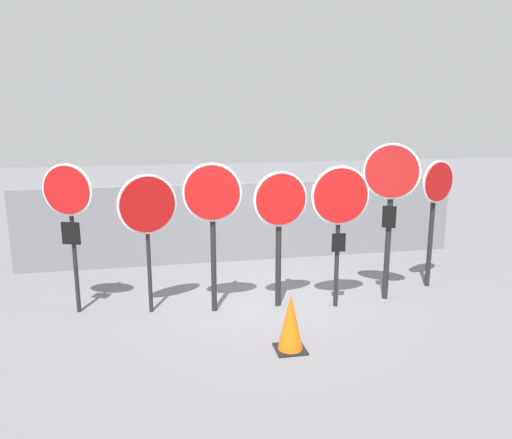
% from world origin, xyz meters
% --- Properties ---
extents(ground_plane, '(40.00, 40.00, 0.00)m').
position_xyz_m(ground_plane, '(0.00, 0.00, 0.00)').
color(ground_plane, slate).
extents(fence_back, '(8.53, 0.12, 1.52)m').
position_xyz_m(fence_back, '(0.00, 2.29, 0.76)').
color(fence_back, slate).
rests_on(fence_back, ground).
extents(stop_sign_0, '(0.70, 0.29, 2.18)m').
position_xyz_m(stop_sign_0, '(-2.87, 0.18, 1.60)').
color(stop_sign_0, black).
rests_on(stop_sign_0, ground).
extents(stop_sign_1, '(0.81, 0.29, 2.03)m').
position_xyz_m(stop_sign_1, '(-1.80, -0.03, 1.50)').
color(stop_sign_1, black).
rests_on(stop_sign_1, ground).
extents(stop_sign_2, '(0.82, 0.17, 2.19)m').
position_xyz_m(stop_sign_2, '(-0.91, -0.17, 1.56)').
color(stop_sign_2, black).
rests_on(stop_sign_2, ground).
extents(stop_sign_3, '(0.80, 0.17, 2.05)m').
position_xyz_m(stop_sign_3, '(0.06, -0.17, 1.43)').
color(stop_sign_3, black).
rests_on(stop_sign_3, ground).
extents(stop_sign_4, '(0.85, 0.14, 2.12)m').
position_xyz_m(stop_sign_4, '(0.90, -0.36, 1.54)').
color(stop_sign_4, black).
rests_on(stop_sign_4, ground).
extents(stop_sign_5, '(0.73, 0.44, 2.42)m').
position_xyz_m(stop_sign_5, '(1.75, -0.20, 1.68)').
color(stop_sign_5, black).
rests_on(stop_sign_5, ground).
extents(stop_sign_6, '(0.65, 0.26, 2.11)m').
position_xyz_m(stop_sign_6, '(2.74, 0.19, 1.48)').
color(stop_sign_6, black).
rests_on(stop_sign_6, ground).
extents(traffic_cone_0, '(0.37, 0.37, 0.73)m').
position_xyz_m(traffic_cone_0, '(-0.13, -1.53, 0.36)').
color(traffic_cone_0, black).
rests_on(traffic_cone_0, ground).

